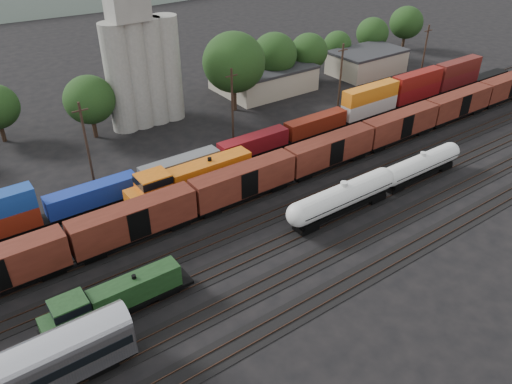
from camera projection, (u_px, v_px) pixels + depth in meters
ground at (250, 225)px, 62.44m from camera, size 600.00×600.00×0.00m
tracks at (250, 225)px, 62.42m from camera, size 180.00×33.20×0.20m
green_locomotive at (110, 301)px, 47.91m from camera, size 15.19×2.68×4.02m
tank_car_a at (343, 197)px, 62.90m from camera, size 17.57×3.15×4.60m
tank_car_b at (421, 165)px, 70.65m from camera, size 15.74×2.82×4.13m
orange_locomotive at (188, 180)px, 66.37m from camera, size 19.97×3.33×4.99m
boxcar_string at (330, 150)px, 73.11m from camera, size 169.00×2.90×4.20m
container_wall at (144, 174)px, 67.88m from camera, size 164.37×2.60×5.80m
grain_silo at (142, 61)px, 82.97m from camera, size 13.40×5.00×29.00m
industrial_sheds at (167, 107)px, 88.70m from camera, size 119.38×17.26×5.10m
tree_band at (109, 90)px, 82.82m from camera, size 161.50×21.53×14.49m
utility_poles at (165, 121)px, 74.34m from camera, size 122.20×0.36×12.00m
distant_hills at (6, 9)px, 264.56m from camera, size 860.00×286.00×130.00m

